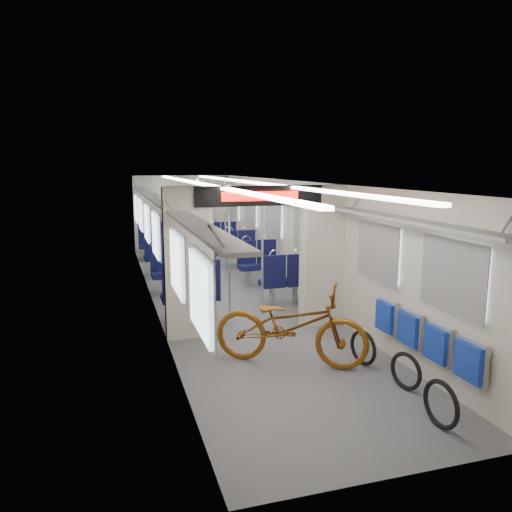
# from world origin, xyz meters

# --- Properties ---
(carriage) EXTENTS (12.00, 12.02, 2.31)m
(carriage) POSITION_xyz_m (0.00, -0.27, 1.50)
(carriage) COLOR #515456
(carriage) RESTS_ON ground
(bicycle) EXTENTS (2.11, 1.66, 1.07)m
(bicycle) POSITION_xyz_m (0.02, -3.44, 0.54)
(bicycle) COLOR brown
(bicycle) RESTS_ON ground
(flip_bench) EXTENTS (0.12, 2.07, 0.47)m
(flip_bench) POSITION_xyz_m (1.35, -4.41, 0.58)
(flip_bench) COLOR gray
(flip_bench) RESTS_ON carriage
(bike_hoop_a) EXTENTS (0.09, 0.51, 0.51)m
(bike_hoop_a) POSITION_xyz_m (0.88, -5.41, 0.23)
(bike_hoop_a) COLOR black
(bike_hoop_a) RESTS_ON ground
(bike_hoop_b) EXTENTS (0.17, 0.45, 0.46)m
(bike_hoop_b) POSITION_xyz_m (1.04, -4.54, 0.20)
(bike_hoop_b) COLOR black
(bike_hoop_b) RESTS_ON ground
(bike_hoop_c) EXTENTS (0.16, 0.48, 0.48)m
(bike_hoop_c) POSITION_xyz_m (0.93, -3.74, 0.21)
(bike_hoop_c) COLOR black
(bike_hoop_c) RESTS_ON ground
(seat_bay_near_left) EXTENTS (0.96, 2.33, 1.18)m
(seat_bay_near_left) POSITION_xyz_m (-0.94, -0.19, 0.58)
(seat_bay_near_left) COLOR #0B0C33
(seat_bay_near_left) RESTS_ON ground
(seat_bay_near_right) EXTENTS (0.89, 2.00, 1.08)m
(seat_bay_near_right) POSITION_xyz_m (0.94, 0.20, 0.53)
(seat_bay_near_right) COLOR #0B0C33
(seat_bay_near_right) RESTS_ON ground
(seat_bay_far_left) EXTENTS (0.96, 2.31, 1.17)m
(seat_bay_far_left) POSITION_xyz_m (-0.93, 3.65, 0.57)
(seat_bay_far_left) COLOR #0B0C33
(seat_bay_far_left) RESTS_ON ground
(seat_bay_far_right) EXTENTS (0.90, 2.05, 1.09)m
(seat_bay_far_right) POSITION_xyz_m (0.93, 3.80, 0.54)
(seat_bay_far_right) COLOR #0B0C33
(seat_bay_far_right) RESTS_ON ground
(stanchion_near_left) EXTENTS (0.04, 0.04, 2.30)m
(stanchion_near_left) POSITION_xyz_m (-0.37, -1.66, 1.15)
(stanchion_near_left) COLOR silver
(stanchion_near_left) RESTS_ON ground
(stanchion_near_right) EXTENTS (0.04, 0.04, 2.30)m
(stanchion_near_right) POSITION_xyz_m (0.33, -1.17, 1.15)
(stanchion_near_right) COLOR silver
(stanchion_near_right) RESTS_ON ground
(stanchion_far_left) EXTENTS (0.04, 0.04, 2.30)m
(stanchion_far_left) POSITION_xyz_m (-0.24, 1.81, 1.15)
(stanchion_far_left) COLOR silver
(stanchion_far_left) RESTS_ON ground
(stanchion_far_right) EXTENTS (0.04, 0.04, 2.30)m
(stanchion_far_right) POSITION_xyz_m (0.37, 1.76, 1.15)
(stanchion_far_right) COLOR silver
(stanchion_far_right) RESTS_ON ground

